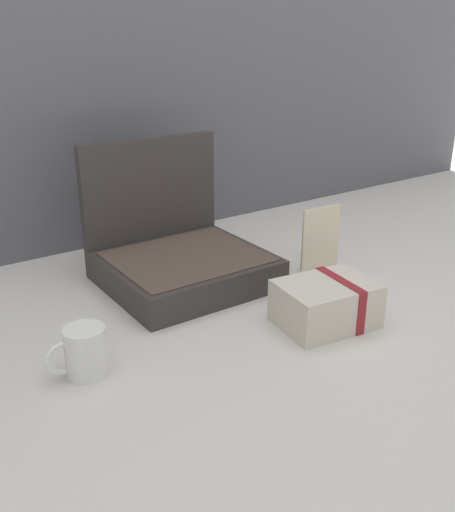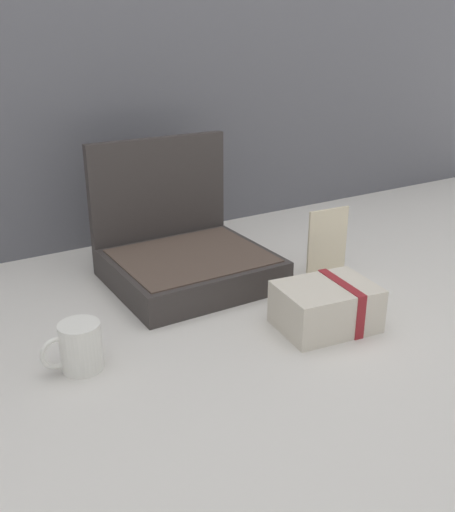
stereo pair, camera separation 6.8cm
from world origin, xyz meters
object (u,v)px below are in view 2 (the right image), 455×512
cream_toiletry_bag (327,306)px  info_card_left (327,243)px  coffee_mug (79,347)px  open_suitcase (183,252)px

cream_toiletry_bag → info_card_left: size_ratio=1.22×
cream_toiletry_bag → info_card_left: bearing=50.0°
cream_toiletry_bag → info_card_left: 0.27m
coffee_mug → info_card_left: bearing=8.4°
open_suitcase → coffee_mug: bearing=-142.5°
open_suitcase → coffee_mug: 0.44m
open_suitcase → coffee_mug: open_suitcase is taller
open_suitcase → cream_toiletry_bag: (0.14, -0.37, -0.02)m
cream_toiletry_bag → info_card_left: (0.17, 0.21, 0.04)m
info_card_left → cream_toiletry_bag: bearing=-125.8°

